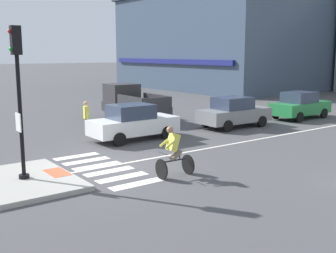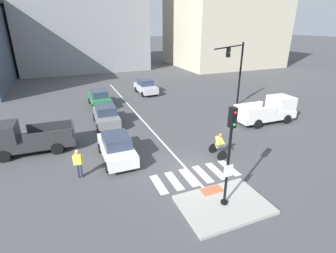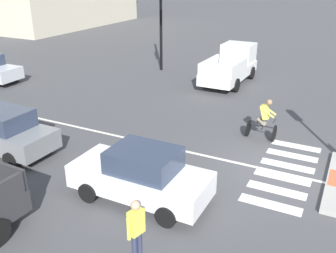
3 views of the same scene
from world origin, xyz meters
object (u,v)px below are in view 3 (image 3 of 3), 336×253
at_px(traffic_light_mast, 161,8).
at_px(car_grey_westbound_far, 3,131).
at_px(pedestrian_at_curb_left, 136,227).
at_px(pickup_truck_white_cross_right, 232,65).
at_px(cyclist, 264,118).
at_px(car_white_westbound_near, 141,175).

bearing_deg(traffic_light_mast, car_grey_westbound_far, 179.73).
distance_m(traffic_light_mast, pedestrian_at_curb_left, 16.98).
distance_m(pickup_truck_white_cross_right, pedestrian_at_curb_left, 15.74).
distance_m(car_grey_westbound_far, pickup_truck_white_cross_right, 13.57).
height_order(pickup_truck_white_cross_right, cyclist, pickup_truck_white_cross_right).
bearing_deg(pedestrian_at_curb_left, car_white_westbound_near, 28.49).
distance_m(car_white_westbound_near, pedestrian_at_curb_left, 2.60).
bearing_deg(cyclist, car_grey_westbound_far, 123.36).
relative_size(car_grey_westbound_far, pickup_truck_white_cross_right, 0.81).
bearing_deg(cyclist, traffic_light_mast, 49.89).
xyz_separation_m(traffic_light_mast, car_white_westbound_near, (-12.74, -6.05, -3.28)).
xyz_separation_m(traffic_light_mast, car_grey_westbound_far, (-12.32, 0.06, -3.28)).
height_order(traffic_light_mast, cyclist, traffic_light_mast).
xyz_separation_m(cyclist, pedestrian_at_curb_left, (-8.12, 0.89, 0.11)).
height_order(car_white_westbound_near, car_grey_westbound_far, same).
bearing_deg(traffic_light_mast, pedestrian_at_curb_left, -154.10).
bearing_deg(car_white_westbound_near, pickup_truck_white_cross_right, 6.85).
relative_size(car_white_westbound_near, pedestrian_at_curb_left, 2.46).
xyz_separation_m(car_grey_westbound_far, cyclist, (5.43, -8.24, 0.06)).
xyz_separation_m(traffic_light_mast, cyclist, (-6.89, -8.19, -3.22)).
bearing_deg(car_white_westbound_near, traffic_light_mast, 25.42).
relative_size(car_grey_westbound_far, pedestrian_at_curb_left, 2.48).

